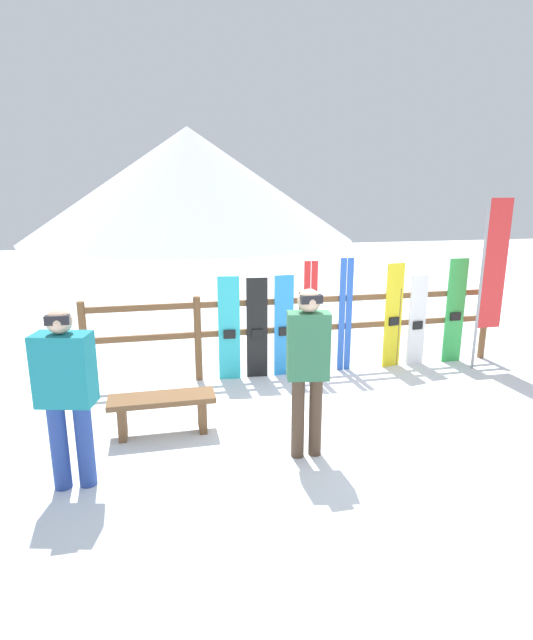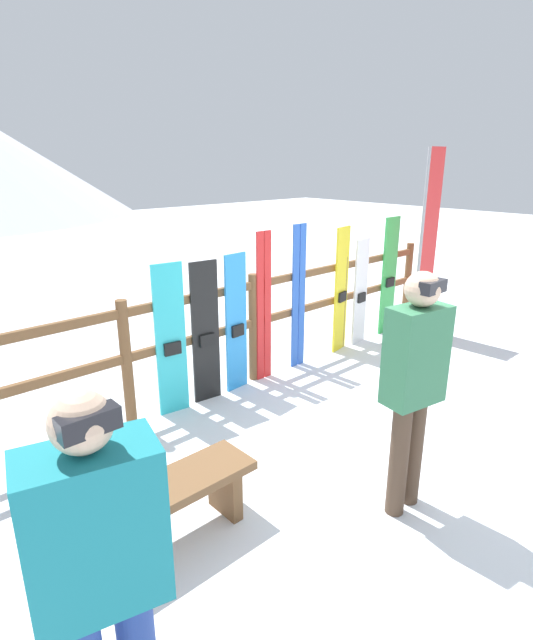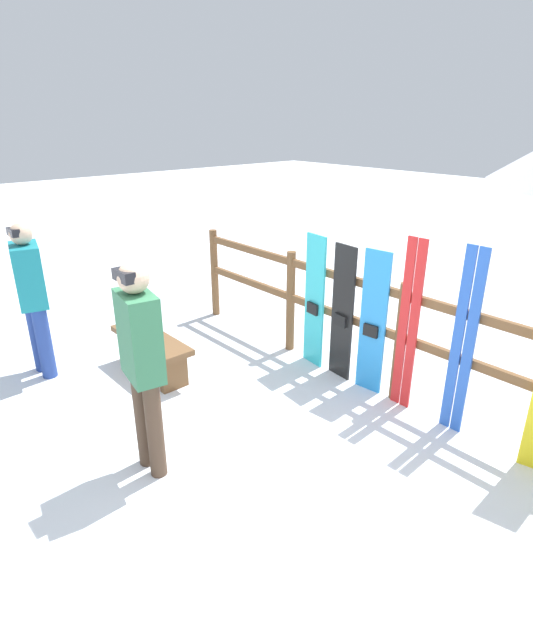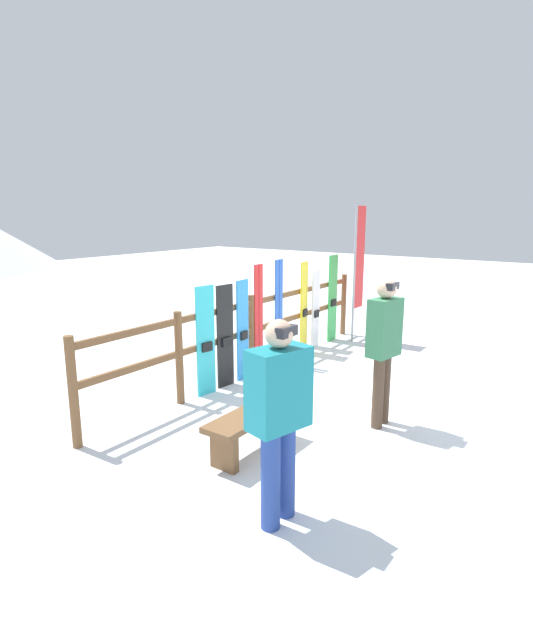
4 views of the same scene
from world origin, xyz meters
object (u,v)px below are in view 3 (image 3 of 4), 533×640
object	(u,v)px
snowboard_cyan	(314,302)
snowboard_blue	(373,324)
ski_pair_red	(408,326)
person_plaid_green	(142,355)
ski_pair_blue	(463,343)
bench	(151,347)
person_teal	(32,291)
snowboard_black_stripe	(342,314)

from	to	relation	value
snowboard_cyan	snowboard_blue	size ratio (longest dim) A/B	1.01
snowboard_blue	ski_pair_red	size ratio (longest dim) A/B	0.89
person_plaid_green	snowboard_cyan	world-z (taller)	person_plaid_green
snowboard_blue	ski_pair_blue	size ratio (longest dim) A/B	0.87
bench	ski_pair_blue	distance (m)	3.06
person_teal	ski_pair_red	world-z (taller)	ski_pair_red
person_plaid_green	snowboard_cyan	xyz separation A→B (m)	(-0.43, 2.25, -0.27)
ski_pair_red	snowboard_black_stripe	bearing A→B (deg)	-179.74
snowboard_cyan	ski_pair_blue	distance (m)	1.69
snowboard_black_stripe	ski_pair_red	xyz separation A→B (m)	(0.77, 0.00, 0.11)
bench	snowboard_blue	bearing A→B (deg)	40.45
snowboard_cyan	ski_pair_red	bearing A→B (deg)	0.17
person_plaid_green	snowboard_blue	xyz separation A→B (m)	(0.35, 2.25, -0.27)
person_plaid_green	snowboard_cyan	distance (m)	2.31
person_plaid_green	ski_pair_blue	size ratio (longest dim) A/B	1.02
person_plaid_green	ski_pair_red	xyz separation A→B (m)	(0.73, 2.26, -0.18)
person_plaid_green	ski_pair_blue	distance (m)	2.59
snowboard_cyan	ski_pair_blue	bearing A→B (deg)	0.12
person_teal	person_plaid_green	size ratio (longest dim) A/B	0.96
snowboard_blue	ski_pair_blue	xyz separation A→B (m)	(0.91, 0.00, 0.11)
snowboard_black_stripe	person_teal	bearing A→B (deg)	-132.36
bench	ski_pair_blue	xyz separation A→B (m)	(2.63, 1.47, 0.52)
person_plaid_green	ski_pair_red	size ratio (longest dim) A/B	1.03
snowboard_black_stripe	person_plaid_green	bearing A→B (deg)	-89.09
person_plaid_green	snowboard_black_stripe	xyz separation A→B (m)	(-0.04, 2.25, -0.28)
snowboard_blue	person_teal	bearing A→B (deg)	-137.11
snowboard_black_stripe	ski_pair_blue	bearing A→B (deg)	0.15
person_teal	snowboard_black_stripe	world-z (taller)	person_teal
snowboard_cyan	snowboard_black_stripe	xyz separation A→B (m)	(0.39, -0.00, -0.02)
person_teal	snowboard_cyan	distance (m)	2.91
snowboard_black_stripe	ski_pair_red	world-z (taller)	ski_pair_red
person_teal	bench	bearing A→B (deg)	47.64
bench	person_plaid_green	size ratio (longest dim) A/B	0.67
bench	snowboard_blue	size ratio (longest dim) A/B	0.78
snowboard_blue	ski_pair_red	world-z (taller)	ski_pair_red
snowboard_cyan	snowboard_blue	bearing A→B (deg)	-0.00
snowboard_black_stripe	ski_pair_red	size ratio (longest dim) A/B	0.87
person_plaid_green	snowboard_black_stripe	bearing A→B (deg)	90.91
bench	ski_pair_blue	world-z (taller)	ski_pair_blue
snowboard_blue	snowboard_cyan	bearing A→B (deg)	180.00
bench	person_teal	xyz separation A→B (m)	(-0.78, -0.86, 0.62)
snowboard_blue	ski_pair_red	xyz separation A→B (m)	(0.38, 0.00, 0.10)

